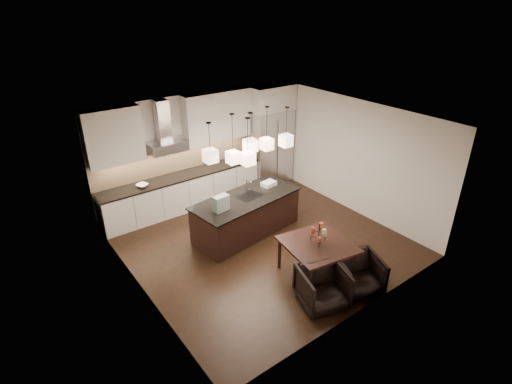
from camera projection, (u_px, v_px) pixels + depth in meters
floor at (261, 242)px, 8.91m from camera, size 5.50×5.50×0.02m
ceiling at (262, 118)px, 7.65m from camera, size 5.50×5.50×0.02m
wall_back at (197, 148)px, 10.26m from camera, size 5.50×0.02×2.80m
wall_front at (368, 245)px, 6.30m from camera, size 5.50×0.02×2.80m
wall_left at (133, 226)px, 6.80m from camera, size 0.02×5.50×2.80m
wall_right at (351, 156)px, 9.75m from camera, size 0.02×5.50×2.80m
refrigerator at (269, 147)px, 11.25m from camera, size 1.20×0.72×2.15m
fridge_panel at (270, 97)px, 10.63m from camera, size 1.26×0.72×0.65m
lower_cabinets at (184, 192)px, 10.11m from camera, size 4.21×0.62×0.88m
countertop at (182, 176)px, 9.91m from camera, size 4.21×0.66×0.04m
backsplash at (176, 159)px, 9.97m from camera, size 4.21×0.02×0.63m
upper_cab_left at (113, 137)px, 8.65m from camera, size 1.25×0.35×1.25m
upper_cab_right at (217, 116)px, 10.07m from camera, size 1.85×0.35×1.25m
hood_canopy at (167, 146)px, 9.42m from camera, size 0.90×0.52×0.24m
hood_chimney at (162, 121)px, 9.23m from camera, size 0.30×0.28×0.96m
fruit_bowl at (142, 185)px, 9.28m from camera, size 0.34×0.34×0.06m
island_body at (246, 216)px, 9.06m from camera, size 2.56×1.29×0.87m
island_top at (246, 198)px, 8.86m from camera, size 2.65×1.37×0.04m
faucet at (246, 187)px, 8.89m from camera, size 0.13×0.25×0.37m
tote_bag at (221, 203)px, 8.24m from camera, size 0.35×0.22×0.33m
food_container at (269, 184)px, 9.36m from camera, size 0.36×0.28×0.10m
dining_table at (317, 259)px, 7.69m from camera, size 1.39×1.39×0.73m
candelabra at (319, 234)px, 7.44m from camera, size 0.40×0.40×0.43m
candle_a at (325, 234)px, 7.51m from camera, size 0.08×0.08×0.10m
candle_b at (312, 234)px, 7.52m from camera, size 0.08×0.08×0.10m
candle_c at (319, 240)px, 7.33m from camera, size 0.08×0.08×0.10m
candle_d at (321, 225)px, 7.50m from camera, size 0.08×0.08×0.10m
candle_e at (313, 230)px, 7.35m from camera, size 0.08×0.08×0.10m
candle_f at (324, 232)px, 7.29m from camera, size 0.08×0.08×0.10m
armchair_left at (323, 287)px, 6.95m from camera, size 0.99×1.00×0.73m
armchair_right at (358, 274)px, 7.29m from camera, size 1.01×1.02×0.72m
pendant_a at (210, 156)px, 7.75m from camera, size 0.24×0.24×0.26m
pendant_b at (233, 157)px, 8.40m from camera, size 0.24×0.24×0.26m
pendant_c at (250, 145)px, 8.38m from camera, size 0.24×0.24×0.26m
pendant_d at (267, 144)px, 8.88m from camera, size 0.24×0.24×0.26m
pendant_e at (286, 141)px, 8.79m from camera, size 0.24×0.24×0.26m
pendant_f at (248, 159)px, 8.11m from camera, size 0.24×0.24×0.26m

